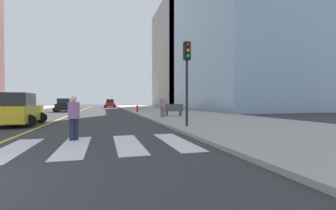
{
  "coord_description": "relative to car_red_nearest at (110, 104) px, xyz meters",
  "views": [
    {
      "loc": [
        3.68,
        -4.32,
        1.52
      ],
      "look_at": [
        13.97,
        32.66,
        0.92
      ],
      "focal_mm": 24.61,
      "sensor_mm": 36.0,
      "label": 1
    }
  ],
  "objects": [
    {
      "name": "park_bench",
      "position": [
        4.97,
        -37.88,
        -0.27
      ],
      "size": [
        1.81,
        0.58,
        1.12
      ],
      "rotation": [
        0.0,
        0.0,
        1.56
      ],
      "color": "#47474C",
      "rests_on": "sidewalk_kerb_east"
    },
    {
      "name": "pedestrian_crossing",
      "position": [
        -2.56,
        -49.19,
        -0.01
      ],
      "size": [
        0.43,
        0.43,
        1.73
      ],
      "rotation": [
        0.0,
        0.0,
        0.73
      ],
      "color": "#232847",
      "rests_on": "ground"
    },
    {
      "name": "car_yellow_third",
      "position": [
        -6.72,
        -42.35,
        -0.0
      ],
      "size": [
        2.91,
        4.62,
        2.05
      ],
      "rotation": [
        0.0,
        0.0,
        0.02
      ],
      "color": "gold",
      "rests_on": "ground"
    },
    {
      "name": "lane_divider_paint",
      "position": [
        -5.1,
        -14.49,
        -0.95
      ],
      "size": [
        0.16,
        80.0,
        0.01
      ],
      "primitive_type": "cube",
      "color": "yellow",
      "rests_on": "ground"
    },
    {
      "name": "pedestrian_waiting_east",
      "position": [
        3.43,
        -39.61,
        0.16
      ],
      "size": [
        0.44,
        0.44,
        1.76
      ],
      "rotation": [
        0.0,
        0.0,
        3.33
      ],
      "color": "slate",
      "rests_on": "sidewalk_kerb_east"
    },
    {
      "name": "car_black_second",
      "position": [
        -7.05,
        -22.14,
        -0.05
      ],
      "size": [
        2.76,
        4.38,
        1.94
      ],
      "rotation": [
        0.0,
        0.0,
        0.02
      ],
      "color": "black",
      "rests_on": "ground"
    },
    {
      "name": "parking_garage_concrete",
      "position": [
        22.33,
        1.19,
        12.95
      ],
      "size": [
        18.0,
        24.0,
        27.81
      ],
      "primitive_type": "cube",
      "color": "#9E9B93",
      "rests_on": "ground"
    },
    {
      "name": "office_tower_glass",
      "position": [
        23.33,
        -20.87,
        18.42
      ],
      "size": [
        20.0,
        28.0,
        38.75
      ],
      "primitive_type": "cube",
      "color": "#8CADC6",
      "rests_on": "ground"
    },
    {
      "name": "car_red_nearest",
      "position": [
        0.0,
        0.0,
        0.0
      ],
      "size": [
        2.95,
        4.64,
        2.05
      ],
      "rotation": [
        0.0,
        0.0,
        3.11
      ],
      "color": "red",
      "rests_on": "ground"
    },
    {
      "name": "fire_hydrant",
      "position": [
        2.64,
        -29.72,
        -0.38
      ],
      "size": [
        0.26,
        0.26,
        0.89
      ],
      "color": "red",
      "rests_on": "sidewalk_kerb_east"
    },
    {
      "name": "sidewalk_kerb_east",
      "position": [
        7.1,
        -34.49,
        -0.88
      ],
      "size": [
        10.0,
        120.0,
        0.15
      ],
      "primitive_type": "cube",
      "color": "#9E9B93",
      "rests_on": "ground"
    },
    {
      "name": "traffic_light_near_corner",
      "position": [
        3.0,
        -46.82,
        2.47
      ],
      "size": [
        0.36,
        0.41,
        4.66
      ],
      "rotation": [
        0.0,
        0.0,
        3.14
      ],
      "color": "black",
      "rests_on": "sidewalk_kerb_east"
    }
  ]
}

